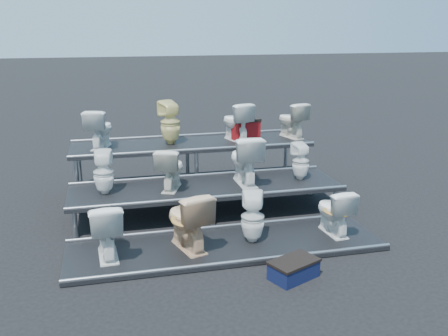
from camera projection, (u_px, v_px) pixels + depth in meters
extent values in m
plane|color=black|center=(206.00, 213.00, 7.93)|extent=(80.00, 80.00, 0.00)
cube|color=black|center=(226.00, 246.00, 6.71)|extent=(4.20, 1.20, 0.06)
cube|color=black|center=(206.00, 200.00, 7.87)|extent=(4.20, 1.20, 0.46)
cube|color=black|center=(192.00, 166.00, 9.03)|extent=(4.20, 1.20, 0.86)
imported|color=white|center=(106.00, 229.00, 6.25)|extent=(0.45, 0.74, 0.73)
imported|color=tan|center=(188.00, 220.00, 6.48)|extent=(0.64, 0.87, 0.79)
imported|color=white|center=(253.00, 217.00, 6.69)|extent=(0.39, 0.39, 0.70)
imported|color=white|center=(334.00, 211.00, 6.96)|extent=(0.43, 0.68, 0.66)
imported|color=white|center=(104.00, 172.00, 7.36)|extent=(0.32, 0.33, 0.66)
imported|color=silver|center=(171.00, 168.00, 7.59)|extent=(0.57, 0.73, 0.65)
imported|color=white|center=(245.00, 159.00, 7.83)|extent=(0.45, 0.78, 0.79)
imported|color=white|center=(301.00, 161.00, 8.07)|extent=(0.31, 0.32, 0.61)
imported|color=white|center=(100.00, 128.00, 8.46)|extent=(0.56, 0.74, 0.67)
imported|color=#E7D98A|center=(170.00, 123.00, 8.72)|extent=(0.45, 0.45, 0.76)
imported|color=white|center=(236.00, 121.00, 8.99)|extent=(0.56, 0.76, 0.69)
imported|color=silver|center=(291.00, 120.00, 9.24)|extent=(0.53, 0.72, 0.66)
cube|color=maroon|center=(244.00, 130.00, 9.11)|extent=(0.55, 0.49, 0.34)
cube|color=black|center=(294.00, 270.00, 5.90)|extent=(0.64, 0.53, 0.20)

